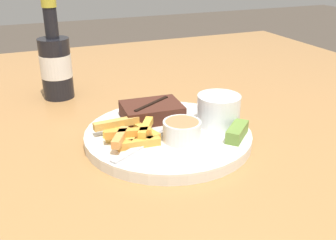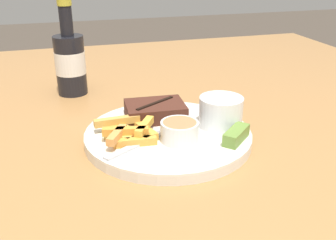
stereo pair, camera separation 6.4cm
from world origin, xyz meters
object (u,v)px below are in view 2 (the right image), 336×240
coleslaw_cup (221,110)px  fork_utensil (137,145)px  pickle_spear (236,135)px  dipping_sauce_cup (180,131)px  dinner_plate (168,136)px  beer_bottle (70,61)px  steak_portion (155,111)px

coleslaw_cup → fork_utensil: coleslaw_cup is taller
coleslaw_cup → pickle_spear: size_ratio=1.23×
dipping_sauce_cup → pickle_spear: size_ratio=1.01×
dinner_plate → beer_bottle: 0.32m
coleslaw_cup → pickle_spear: bearing=-88.5°
steak_portion → beer_bottle: size_ratio=0.52×
dinner_plate → dipping_sauce_cup: bearing=-79.0°
dipping_sauce_cup → beer_bottle: size_ratio=0.29×
beer_bottle → pickle_spear: bearing=-57.0°
dinner_plate → pickle_spear: 0.11m
fork_utensil → steak_portion: bearing=29.2°
dinner_plate → dipping_sauce_cup: size_ratio=4.59×
fork_utensil → beer_bottle: bearing=71.6°
coleslaw_cup → dinner_plate: bearing=176.6°
steak_portion → beer_bottle: 0.26m
pickle_spear → dipping_sauce_cup: bearing=163.1°
dinner_plate → coleslaw_cup: bearing=-3.4°
dinner_plate → fork_utensil: bearing=-148.6°
steak_portion → beer_bottle: beer_bottle is taller
steak_portion → coleslaw_cup: (0.10, -0.07, 0.02)m
steak_portion → pickle_spear: (0.10, -0.12, -0.00)m
beer_bottle → dinner_plate: bearing=-64.6°
beer_bottle → dipping_sauce_cup: bearing=-66.2°
beer_bottle → fork_utensil: bearing=-77.0°
beer_bottle → steak_portion: bearing=-60.1°
coleslaw_cup → pickle_spear: (0.00, -0.06, -0.02)m
dinner_plate → pickle_spear: bearing=-34.9°
dipping_sauce_cup → fork_utensil: bearing=178.9°
coleslaw_cup → steak_portion: bearing=145.8°
steak_portion → fork_utensil: bearing=-119.4°
steak_portion → pickle_spear: 0.16m
pickle_spear → beer_bottle: 0.42m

